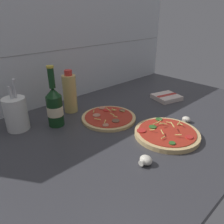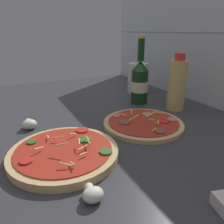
{
  "view_description": "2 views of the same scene",
  "coord_description": "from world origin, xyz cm",
  "px_view_note": "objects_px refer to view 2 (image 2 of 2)",
  "views": [
    {
      "loc": [
        -63.2,
        -56.37,
        48.38
      ],
      "look_at": [
        -2.85,
        7.33,
        7.45
      ],
      "focal_mm": 35.0,
      "sensor_mm": 36.0,
      "label": 1
    },
    {
      "loc": [
        50.26,
        -26.51,
        30.79
      ],
      "look_at": [
        -9.34,
        3.19,
        5.84
      ],
      "focal_mm": 35.0,
      "sensor_mm": 36.0,
      "label": 2
    }
  ],
  "objects_px": {
    "pizza_far": "(143,123)",
    "mushroom_left": "(93,194)",
    "pizza_near": "(64,152)",
    "beer_bottle": "(140,81)",
    "oil_bottle": "(177,85)",
    "utensil_crock": "(138,78)",
    "mushroom_right": "(29,124)"
  },
  "relations": [
    {
      "from": "pizza_far",
      "to": "beer_bottle",
      "type": "height_order",
      "value": "beer_bottle"
    },
    {
      "from": "mushroom_left",
      "to": "pizza_near",
      "type": "bearing_deg",
      "value": -177.53
    },
    {
      "from": "beer_bottle",
      "to": "pizza_far",
      "type": "bearing_deg",
      "value": -29.7
    },
    {
      "from": "pizza_near",
      "to": "mushroom_left",
      "type": "relative_size",
      "value": 6.43
    },
    {
      "from": "oil_bottle",
      "to": "mushroom_right",
      "type": "bearing_deg",
      "value": -96.59
    },
    {
      "from": "beer_bottle",
      "to": "oil_bottle",
      "type": "height_order",
      "value": "beer_bottle"
    },
    {
      "from": "pizza_far",
      "to": "mushroom_right",
      "type": "relative_size",
      "value": 5.46
    },
    {
      "from": "mushroom_left",
      "to": "utensil_crock",
      "type": "xyz_separation_m",
      "value": [
        -0.57,
        0.46,
        0.06
      ]
    },
    {
      "from": "beer_bottle",
      "to": "mushroom_right",
      "type": "distance_m",
      "value": 0.45
    },
    {
      "from": "pizza_far",
      "to": "oil_bottle",
      "type": "bearing_deg",
      "value": 111.16
    },
    {
      "from": "pizza_far",
      "to": "utensil_crock",
      "type": "bearing_deg",
      "value": 150.17
    },
    {
      "from": "beer_bottle",
      "to": "pizza_near",
      "type": "bearing_deg",
      "value": -54.94
    },
    {
      "from": "pizza_near",
      "to": "utensil_crock",
      "type": "distance_m",
      "value": 0.62
    },
    {
      "from": "pizza_far",
      "to": "beer_bottle",
      "type": "xyz_separation_m",
      "value": [
        -0.2,
        0.12,
        0.08
      ]
    },
    {
      "from": "beer_bottle",
      "to": "mushroom_left",
      "type": "relative_size",
      "value": 6.53
    },
    {
      "from": "mushroom_right",
      "to": "utensil_crock",
      "type": "height_order",
      "value": "utensil_crock"
    },
    {
      "from": "mushroom_right",
      "to": "oil_bottle",
      "type": "bearing_deg",
      "value": 83.41
    },
    {
      "from": "beer_bottle",
      "to": "oil_bottle",
      "type": "xyz_separation_m",
      "value": [
        0.13,
        0.08,
        0.01
      ]
    },
    {
      "from": "oil_bottle",
      "to": "utensil_crock",
      "type": "xyz_separation_m",
      "value": [
        -0.27,
        0.0,
        -0.02
      ]
    },
    {
      "from": "pizza_far",
      "to": "beer_bottle",
      "type": "relative_size",
      "value": 0.96
    },
    {
      "from": "pizza_near",
      "to": "beer_bottle",
      "type": "relative_size",
      "value": 0.98
    },
    {
      "from": "pizza_near",
      "to": "beer_bottle",
      "type": "height_order",
      "value": "beer_bottle"
    },
    {
      "from": "pizza_near",
      "to": "utensil_crock",
      "type": "xyz_separation_m",
      "value": [
        -0.41,
        0.47,
        0.06
      ]
    },
    {
      "from": "mushroom_left",
      "to": "mushroom_right",
      "type": "relative_size",
      "value": 0.88
    },
    {
      "from": "beer_bottle",
      "to": "utensil_crock",
      "type": "bearing_deg",
      "value": 149.98
    },
    {
      "from": "pizza_far",
      "to": "pizza_near",
      "type": "bearing_deg",
      "value": -76.03
    },
    {
      "from": "pizza_far",
      "to": "mushroom_left",
      "type": "xyz_separation_m",
      "value": [
        0.23,
        -0.26,
        0.01
      ]
    },
    {
      "from": "pizza_near",
      "to": "oil_bottle",
      "type": "height_order",
      "value": "oil_bottle"
    },
    {
      "from": "pizza_far",
      "to": "mushroom_right",
      "type": "height_order",
      "value": "pizza_far"
    },
    {
      "from": "beer_bottle",
      "to": "oil_bottle",
      "type": "bearing_deg",
      "value": 31.34
    },
    {
      "from": "pizza_far",
      "to": "mushroom_left",
      "type": "height_order",
      "value": "pizza_far"
    },
    {
      "from": "oil_bottle",
      "to": "mushroom_left",
      "type": "xyz_separation_m",
      "value": [
        0.31,
        -0.46,
        -0.08
      ]
    }
  ]
}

